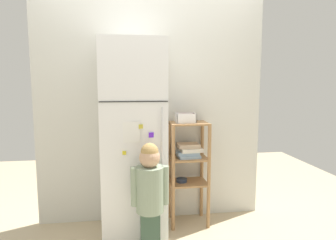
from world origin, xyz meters
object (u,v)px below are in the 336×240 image
child_standing (150,189)px  pantry_shelf_unit (188,160)px  fruit_bin (186,119)px  refrigerator (134,140)px

child_standing → pantry_shelf_unit: size_ratio=0.92×
child_standing → fruit_bin: (0.41, 0.54, 0.51)m
refrigerator → child_standing: bearing=-74.2°
child_standing → fruit_bin: fruit_bin is taller
child_standing → pantry_shelf_unit: pantry_shelf_unit is taller
refrigerator → child_standing: size_ratio=1.89×
refrigerator → fruit_bin: bearing=12.5°
child_standing → fruit_bin: size_ratio=5.04×
refrigerator → child_standing: refrigerator is taller
pantry_shelf_unit → fruit_bin: size_ratio=5.50×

